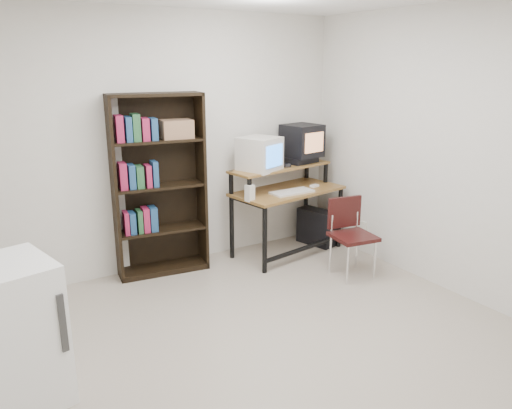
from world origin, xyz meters
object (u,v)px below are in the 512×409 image
school_chair (350,229)px  mini_fridge (9,337)px  pc_tower (316,227)px  crt_monitor (260,154)px  computer_desk (286,193)px  bookshelf (158,183)px  crt_tv (302,141)px

school_chair → mini_fridge: 3.19m
pc_tower → school_chair: 0.94m
crt_monitor → school_chair: bearing=-83.5°
computer_desk → school_chair: computer_desk is taller
mini_fridge → bookshelf: bearing=31.6°
school_chair → bookshelf: bookshelf is taller
computer_desk → pc_tower: bearing=-6.9°
crt_tv → school_chair: crt_tv is taller
bookshelf → mini_fridge: bookshelf is taller
bookshelf → mini_fridge: 2.23m
mini_fridge → crt_tv: bearing=11.2°
crt_monitor → school_chair: size_ratio=0.63×
school_chair → crt_monitor: bearing=127.3°
pc_tower → bookshelf: size_ratio=0.25×
computer_desk → crt_tv: bearing=17.4°
crt_tv → bookshelf: 1.74m
pc_tower → bookshelf: 2.00m
computer_desk → bookshelf: (-1.40, 0.24, 0.24)m
crt_monitor → crt_tv: bearing=-13.9°
school_chair → mini_fridge: bearing=-163.8°
pc_tower → mini_fridge: size_ratio=0.48×
computer_desk → school_chair: (0.19, -0.85, -0.21)m
computer_desk → pc_tower: size_ratio=2.95×
computer_desk → crt_tv: 0.64m
crt_monitor → bookshelf: size_ratio=0.27×
mini_fridge → pc_tower: bearing=8.3°
bookshelf → mini_fridge: (-1.57, -1.52, -0.46)m
computer_desk → pc_tower: (0.46, 0.02, -0.48)m
mini_fridge → school_chair: bearing=-4.6°
crt_tv → school_chair: 1.26m
crt_tv → pc_tower: crt_tv is taller
pc_tower → mini_fridge: bearing=-173.8°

